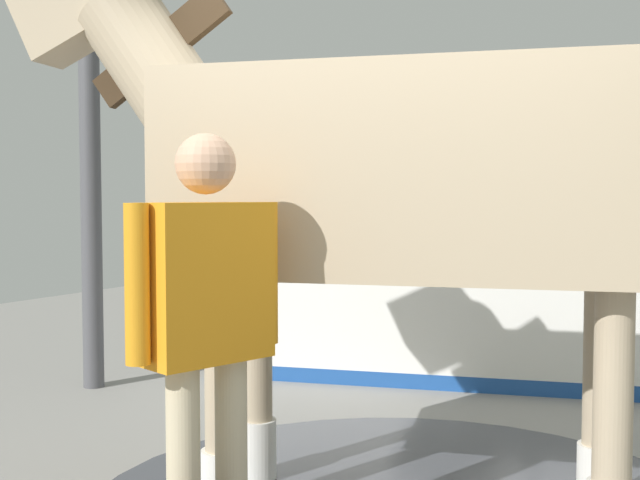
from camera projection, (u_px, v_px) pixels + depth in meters
name	position (u px, v px, depth m)	size (l,w,h in m)	color
barrier_wall	(453.00, 321.00, 6.06)	(1.16, 3.94, 1.17)	white
roof_post_near	(91.00, 211.00, 6.14)	(0.16, 0.16, 2.77)	#4C4C51
horse	(388.00, 180.00, 3.68)	(1.50, 3.57, 2.74)	tan
handler	(207.00, 322.00, 3.04)	(0.67, 0.36, 1.75)	black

